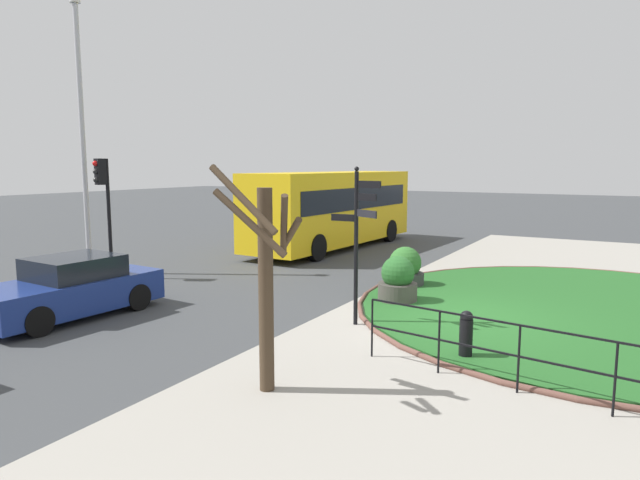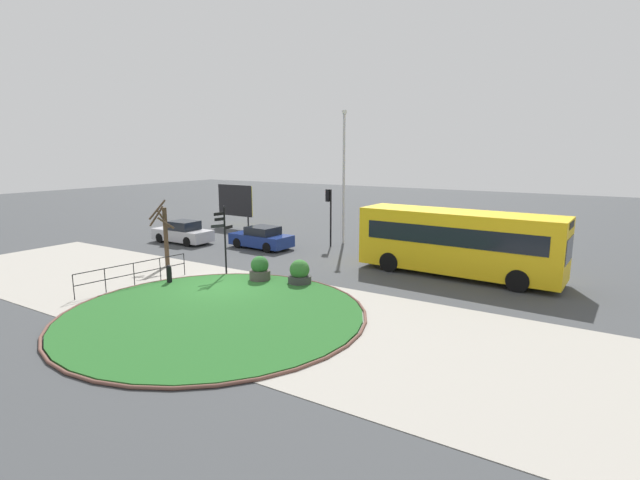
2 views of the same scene
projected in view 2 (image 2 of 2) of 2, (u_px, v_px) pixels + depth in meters
name	position (u px, v px, depth m)	size (l,w,h in m)	color
ground	(222.00, 288.00, 21.01)	(120.00, 120.00, 0.00)	#3D3F42
sidewalk_paving	(196.00, 297.00, 19.72)	(32.00, 8.93, 0.02)	#9E998E
grass_island	(214.00, 314.00, 17.62)	(11.16, 11.16, 0.10)	#235B23
grass_kerb_ring	(214.00, 313.00, 17.62)	(11.47, 11.47, 0.11)	brown
signpost_directional	(224.00, 235.00, 22.99)	(0.38, 1.20, 3.45)	black
bollard_foreground	(169.00, 274.00, 21.59)	(0.24, 0.24, 0.92)	black
railing_grass_edge	(134.00, 271.00, 21.19)	(0.80, 5.25, 1.10)	black
bus_yellow	(458.00, 242.00, 22.87)	(9.78, 2.98, 3.19)	yellow
car_near_lane	(262.00, 238.00, 29.66)	(4.12, 2.05, 1.39)	navy
car_far_lane	(183.00, 233.00, 31.41)	(4.26, 1.78, 1.48)	#B7B7BC
traffic_light_near	(329.00, 205.00, 29.89)	(0.49, 0.30, 3.67)	black
lamppost_tall	(344.00, 174.00, 30.41)	(0.32, 0.32, 8.61)	#B7B7BC
billboard_left	(235.00, 201.00, 37.35)	(3.55, 0.25, 3.43)	black
planter_near_signpost	(300.00, 274.00, 21.52)	(1.08, 1.08, 1.18)	#383838
planter_kerbside	(260.00, 270.00, 22.06)	(0.99, 0.99, 1.22)	#47423D
street_tree_bare	(165.00, 232.00, 24.75)	(1.28, 1.23, 3.49)	#423323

